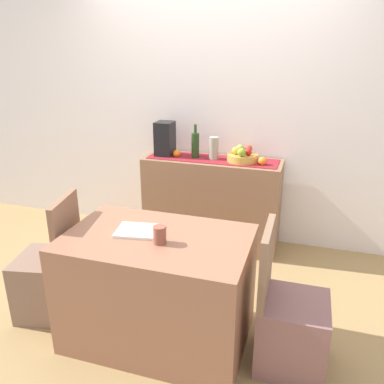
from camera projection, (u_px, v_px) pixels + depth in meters
ground_plane at (173, 294)px, 3.13m from camera, size 6.40×6.40×0.02m
room_wall_rear at (214, 102)px, 3.71m from camera, size 6.40×0.06×2.70m
sideboard_console at (212, 203)px, 3.78m from camera, size 1.28×0.42×0.86m
table_runner at (212, 159)px, 3.63m from camera, size 1.20×0.32×0.01m
fruit_bowl at (242, 158)px, 3.54m from camera, size 0.28×0.28×0.07m
apple_left at (248, 152)px, 3.47m from camera, size 0.07×0.07×0.07m
apple_front at (236, 151)px, 3.51m from camera, size 0.07×0.07×0.07m
apple_center at (240, 149)px, 3.56m from camera, size 0.07×0.07×0.07m
apple_right at (242, 152)px, 3.43m from camera, size 0.08×0.08×0.08m
apple_upper at (248, 149)px, 3.56m from camera, size 0.07×0.07×0.07m
wine_bottle at (195, 145)px, 3.64m from camera, size 0.07×0.07×0.31m
coffee_maker at (165, 139)px, 3.71m from camera, size 0.16×0.18×0.32m
ceramic_vase at (214, 148)px, 3.59m from camera, size 0.09×0.09×0.21m
orange_loose_end at (262, 161)px, 3.43m from camera, size 0.08×0.08×0.08m
orange_loose_far at (177, 153)px, 3.69m from camera, size 0.07×0.07×0.07m
dining_table at (158, 288)px, 2.54m from camera, size 1.15×0.74×0.74m
open_book at (139, 231)px, 2.47m from camera, size 0.31×0.25×0.02m
coffee_cup at (160, 235)px, 2.32m from camera, size 0.08×0.08×0.11m
chair_near_window at (50, 280)px, 2.82m from camera, size 0.47×0.47×0.90m
chair_by_corner at (289, 327)px, 2.34m from camera, size 0.40×0.40×0.90m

